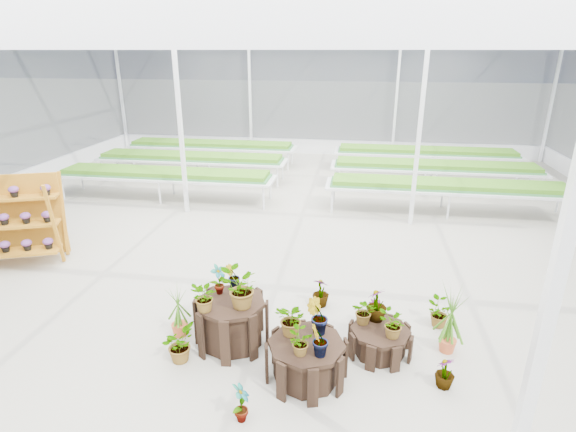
# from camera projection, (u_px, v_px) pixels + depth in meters

# --- Properties ---
(ground_plane) EXTENTS (24.00, 24.00, 0.00)m
(ground_plane) POSITION_uv_depth(u_px,v_px,m) (264.00, 293.00, 8.27)
(ground_plane) COLOR gray
(ground_plane) RESTS_ON ground
(greenhouse_shell) EXTENTS (18.00, 24.00, 4.50)m
(greenhouse_shell) POSITION_uv_depth(u_px,v_px,m) (262.00, 174.00, 7.48)
(greenhouse_shell) COLOR white
(greenhouse_shell) RESTS_ON ground
(steel_frame) EXTENTS (18.00, 24.00, 4.50)m
(steel_frame) POSITION_uv_depth(u_px,v_px,m) (262.00, 174.00, 7.48)
(steel_frame) COLOR silver
(steel_frame) RESTS_ON ground
(nursery_benches) EXTENTS (16.00, 7.00, 0.84)m
(nursery_benches) POSITION_uv_depth(u_px,v_px,m) (308.00, 172.00, 14.79)
(nursery_benches) COLOR silver
(nursery_benches) RESTS_ON ground
(plinth_tall) EXTENTS (1.17, 1.17, 0.73)m
(plinth_tall) POSITION_uv_depth(u_px,v_px,m) (232.00, 322.00, 6.73)
(plinth_tall) COLOR black
(plinth_tall) RESTS_ON ground
(plinth_mid) EXTENTS (1.31, 1.31, 0.56)m
(plinth_mid) POSITION_uv_depth(u_px,v_px,m) (306.00, 360.00, 6.03)
(plinth_mid) COLOR black
(plinth_mid) RESTS_ON ground
(plinth_low) EXTENTS (1.13, 1.13, 0.40)m
(plinth_low) POSITION_uv_depth(u_px,v_px,m) (380.00, 341.00, 6.56)
(plinth_low) COLOR black
(plinth_low) RESTS_ON ground
(shelf_rack) EXTENTS (1.91, 1.44, 1.81)m
(shelf_rack) POSITION_uv_depth(u_px,v_px,m) (17.00, 222.00, 9.16)
(shelf_rack) COLOR #9D6314
(shelf_rack) RESTS_ON ground
(nursery_plants) EXTENTS (4.49, 3.10, 1.33)m
(nursery_plants) POSITION_uv_depth(u_px,v_px,m) (294.00, 313.00, 6.60)
(nursery_plants) COLOR #3C7118
(nursery_plants) RESTS_ON ground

